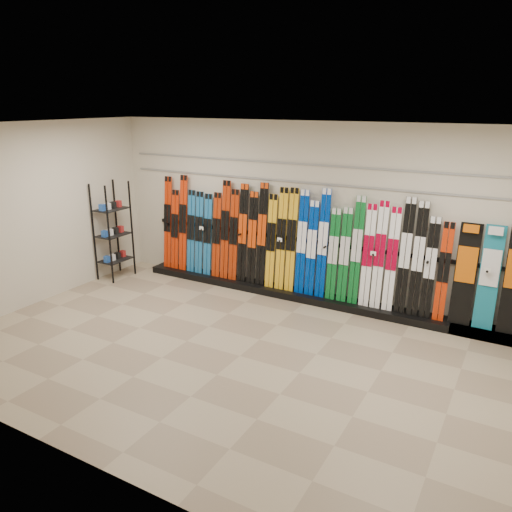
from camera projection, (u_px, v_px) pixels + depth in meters
The scene contains 9 objects.
floor at pixel (240, 356), 6.75m from camera, with size 8.00×8.00×0.00m, color gray.
back_wall at pixel (316, 213), 8.38m from camera, with size 8.00×8.00×0.00m, color beige.
left_wall at pixel (30, 216), 8.17m from camera, with size 5.00×5.00×0.00m, color beige.
ceiling at pixel (237, 128), 5.85m from camera, with size 8.00×8.00×0.00m, color silver.
ski_rack_base at pixel (320, 299), 8.52m from camera, with size 8.00×0.40×0.12m, color black.
skis at pixel (286, 242), 8.60m from camera, with size 5.37×0.20×1.84m.
accessory_rack at pixel (113, 231), 9.51m from camera, with size 0.40×0.60×1.86m, color black.
slatwall_rail_0 at pixel (316, 183), 8.22m from camera, with size 7.60×0.02×0.03m, color gray.
slatwall_rail_1 at pixel (317, 165), 8.13m from camera, with size 7.60×0.02×0.03m, color gray.
Camera 1 is at (3.15, -5.15, 3.31)m, focal length 35.00 mm.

